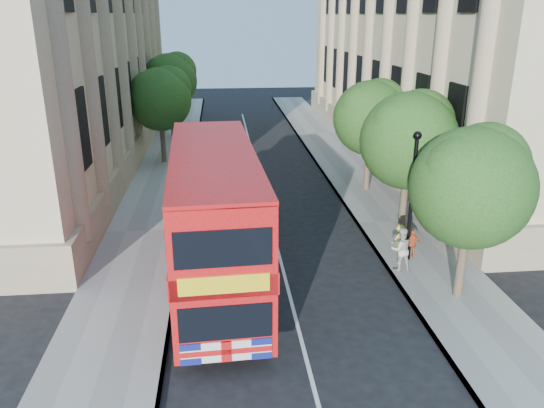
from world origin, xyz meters
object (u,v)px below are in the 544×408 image
object	(u,v)px
box_van	(220,187)
police_constable	(264,317)
woman_pedestrian	(401,249)
lamp_post	(411,202)
double_decker_bus	(215,216)

from	to	relation	value
box_van	police_constable	world-z (taller)	box_van
box_van	woman_pedestrian	world-z (taller)	box_van
box_van	police_constable	size ratio (longest dim) A/B	2.67
police_constable	lamp_post	bearing A→B (deg)	-145.10
double_decker_bus	woman_pedestrian	bearing A→B (deg)	0.00
double_decker_bus	woman_pedestrian	world-z (taller)	double_decker_bus
lamp_post	double_decker_bus	xyz separation A→B (m)	(-7.52, -1.25, 0.20)
lamp_post	police_constable	world-z (taller)	lamp_post
lamp_post	box_van	size ratio (longest dim) A/B	1.10
box_van	double_decker_bus	bearing A→B (deg)	-85.66
lamp_post	box_van	bearing A→B (deg)	138.46
police_constable	woman_pedestrian	world-z (taller)	woman_pedestrian
box_van	woman_pedestrian	size ratio (longest dim) A/B	2.76
police_constable	woman_pedestrian	xyz separation A→B (m)	(5.53, 4.07, 0.09)
lamp_post	woman_pedestrian	size ratio (longest dim) A/B	3.02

